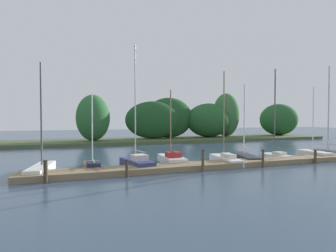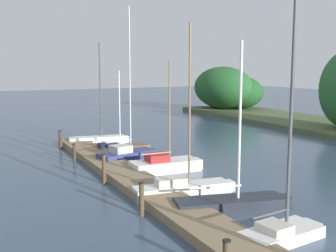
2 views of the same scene
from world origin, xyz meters
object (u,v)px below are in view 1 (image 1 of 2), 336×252
at_px(sailboat_7, 313,153).
at_px(mooring_piling_2, 203,161).
at_px(mooring_piling_0, 46,172).
at_px(sailboat_5, 244,156).
at_px(sailboat_8, 329,150).
at_px(mooring_piling_1, 127,169).
at_px(sailboat_2, 136,162).
at_px(sailboat_6, 276,154).
at_px(mooring_piling_4, 315,157).
at_px(sailboat_0, 41,167).
at_px(sailboat_1, 93,166).
at_px(mooring_piling_3, 263,159).
at_px(sailboat_4, 225,158).
at_px(sailboat_3, 171,159).

height_order(sailboat_7, mooring_piling_2, sailboat_7).
distance_m(mooring_piling_0, mooring_piling_2, 9.06).
bearing_deg(sailboat_7, sailboat_5, 85.78).
distance_m(sailboat_8, mooring_piling_1, 19.62).
xyz_separation_m(sailboat_2, sailboat_7, (15.69, -0.01, -0.10)).
distance_m(sailboat_6, mooring_piling_0, 17.58).
bearing_deg(mooring_piling_4, sailboat_2, 169.27).
xyz_separation_m(sailboat_7, mooring_piling_1, (-16.84, -2.72, 0.21)).
xyz_separation_m(sailboat_0, mooring_piling_1, (4.72, -2.93, 0.15)).
height_order(sailboat_1, mooring_piling_0, sailboat_1).
distance_m(mooring_piling_3, mooring_piling_4, 4.93).
bearing_deg(mooring_piling_1, sailboat_5, 18.33).
relative_size(sailboat_2, mooring_piling_4, 8.40).
bearing_deg(sailboat_4, sailboat_8, -79.99).
distance_m(sailboat_4, mooring_piling_0, 12.35).
distance_m(mooring_piling_1, mooring_piling_2, 4.85).
bearing_deg(sailboat_7, sailboat_0, 91.01).
relative_size(sailboat_8, mooring_piling_2, 5.88).
xyz_separation_m(sailboat_2, sailboat_5, (9.08, 0.66, -0.12)).
height_order(mooring_piling_0, mooring_piling_3, mooring_piling_3).
distance_m(sailboat_7, mooring_piling_3, 7.96).
relative_size(sailboat_1, sailboat_3, 0.90).
xyz_separation_m(mooring_piling_2, mooring_piling_4, (9.42, 0.11, -0.20)).
distance_m(sailboat_4, sailboat_5, 2.48).
bearing_deg(sailboat_1, sailboat_7, -91.82).
distance_m(sailboat_1, mooring_piling_4, 16.20).
bearing_deg(sailboat_7, sailboat_4, 92.54).
bearing_deg(mooring_piling_4, mooring_piling_2, -179.35).
bearing_deg(sailboat_7, sailboat_1, 90.42).
bearing_deg(mooring_piling_3, mooring_piling_2, 178.83).
bearing_deg(mooring_piling_1, sailboat_3, 42.51).
bearing_deg(mooring_piling_2, sailboat_7, 12.16).
distance_m(sailboat_3, mooring_piling_0, 8.93).
distance_m(sailboat_0, mooring_piling_0, 2.81).
bearing_deg(mooring_piling_1, sailboat_0, 148.17).
height_order(mooring_piling_2, mooring_piling_4, mooring_piling_2).
xyz_separation_m(sailboat_4, mooring_piling_3, (1.45, -2.53, 0.26)).
xyz_separation_m(sailboat_1, mooring_piling_0, (-2.53, -2.92, 0.35)).
xyz_separation_m(sailboat_1, mooring_piling_4, (15.95, -2.85, 0.26)).
bearing_deg(mooring_piling_0, sailboat_0, 100.27).
xyz_separation_m(sailboat_1, sailboat_2, (2.83, -0.36, 0.17)).
bearing_deg(sailboat_7, sailboat_8, -75.14).
height_order(sailboat_8, mooring_piling_1, sailboat_8).
bearing_deg(sailboat_4, sailboat_1, 93.19).
relative_size(sailboat_0, sailboat_6, 0.90).
distance_m(sailboat_3, mooring_piling_1, 5.43).
bearing_deg(sailboat_3, mooring_piling_4, -105.45).
height_order(sailboat_1, sailboat_2, sailboat_2).
xyz_separation_m(mooring_piling_3, mooring_piling_4, (4.92, 0.20, -0.12)).
bearing_deg(sailboat_0, mooring_piling_0, -161.29).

